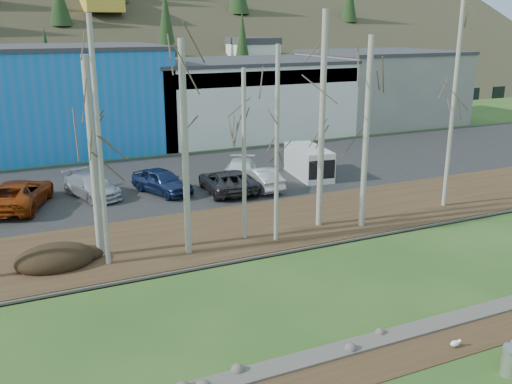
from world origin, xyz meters
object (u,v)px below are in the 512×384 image
litter_bin (510,362)px  car_5 (260,178)px  car_8 (241,171)px  car_2 (19,194)px  car_4 (162,181)px  van_white (310,163)px  car_7 (240,171)px  car_9 (223,181)px  car_3 (92,186)px  seagull (455,343)px  car_6 (231,180)px

litter_bin → car_5: size_ratio=0.20×
litter_bin → car_5: (1.57, 20.54, 0.40)m
car_8 → car_2: bearing=-153.1°
car_4 → van_white: (9.94, -0.46, 0.24)m
car_7 → car_9: 2.58m
car_4 → car_8: bearing=-17.3°
car_3 → car_8: bearing=-21.2°
car_7 → car_9: car_7 is taller
car_5 → van_white: size_ratio=0.87×
van_white → car_2: bearing=-175.3°
car_3 → car_7: (9.25, -0.56, -0.01)m
seagull → car_7: (1.52, 20.84, 0.64)m
car_6 → car_7: car_7 is taller
car_3 → car_7: bearing=-21.2°
seagull → car_3: car_3 is taller
litter_bin → car_5: 20.60m
car_5 → car_6: car_5 is taller
seagull → car_2: bearing=139.2°
seagull → car_4: bearing=120.5°
litter_bin → car_8: size_ratio=0.18×
car_2 → car_5: size_ratio=1.40×
litter_bin → car_2: bearing=118.0°
car_2 → van_white: (17.88, -1.02, 0.19)m
car_3 → van_white: (13.90, -1.48, 0.31)m
car_9 → van_white: (6.51, 0.87, 0.32)m
car_9 → van_white: size_ratio=1.01×
litter_bin → car_4: size_ratio=0.19×
litter_bin → seagull: 1.83m
seagull → car_2: (-11.71, 20.94, 0.77)m
seagull → car_5: size_ratio=0.10×
car_4 → car_8: size_ratio=0.95×
litter_bin → car_3: (-8.11, 23.18, 0.40)m
car_7 → car_8: same height
car_2 → car_7: (13.23, -0.10, -0.12)m
car_3 → van_white: 13.98m
car_5 → car_9: 2.31m
litter_bin → car_2: (-12.09, 22.72, 0.52)m
car_4 → car_9: (3.43, -1.33, -0.08)m
car_5 → seagull: bearing=81.5°
litter_bin → car_8: 22.65m
seagull → car_4: size_ratio=0.09×
car_5 → car_3: bearing=-17.8°
car_3 → van_white: size_ratio=0.99×
car_3 → car_8: size_ratio=1.01×
car_6 → car_8: bearing=-124.0°
car_6 → van_white: 6.06m
car_5 → van_white: (4.22, 1.16, 0.31)m
litter_bin → car_6: size_ratio=0.18×
car_3 → van_white: bearing=-23.8°
seagull → car_9: size_ratio=0.09×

